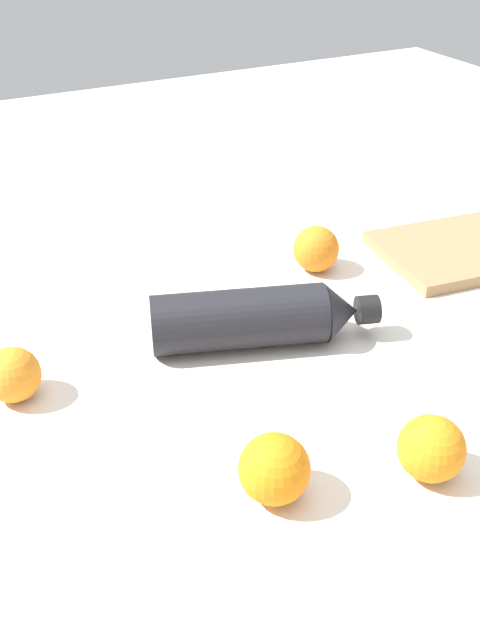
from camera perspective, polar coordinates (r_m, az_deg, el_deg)
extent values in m
plane|color=silver|center=(0.90, 2.11, -1.26)|extent=(2.40, 2.40, 0.00)
cylinder|color=black|center=(0.87, 0.00, 0.00)|extent=(0.22, 0.14, 0.07)
cone|color=black|center=(0.89, 8.01, 0.65)|extent=(0.06, 0.08, 0.07)
cylinder|color=black|center=(0.90, 10.03, 0.82)|extent=(0.04, 0.04, 0.04)
sphere|color=orange|center=(0.83, -17.54, -4.14)|extent=(0.06, 0.06, 0.06)
sphere|color=orange|center=(1.04, 6.03, 5.61)|extent=(0.07, 0.07, 0.07)
sphere|color=orange|center=(0.72, 14.88, -9.78)|extent=(0.07, 0.07, 0.07)
sphere|color=orange|center=(0.68, 2.73, -11.67)|extent=(0.07, 0.07, 0.07)
cube|color=#99724C|center=(1.14, 17.28, 5.35)|extent=(0.27, 0.21, 0.02)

